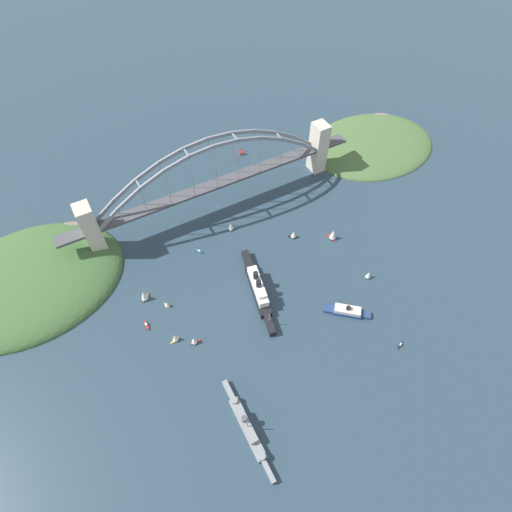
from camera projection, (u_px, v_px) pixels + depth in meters
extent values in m
plane|color=#283D4C|center=(217.00, 206.00, 407.07)|extent=(1400.00, 1400.00, 0.00)
cube|color=beige|center=(318.00, 147.00, 420.34)|extent=(13.42, 16.86, 54.50)
cube|color=beige|center=(92.00, 230.00, 350.80)|extent=(13.42, 16.86, 54.50)
cube|color=#47474C|center=(215.00, 185.00, 384.96)|extent=(220.42, 12.97, 2.40)
cube|color=#47474C|center=(333.00, 141.00, 425.29)|extent=(24.00, 12.97, 2.40)
cube|color=#47474C|center=(69.00, 238.00, 344.63)|extent=(24.00, 12.97, 2.40)
cube|color=gray|center=(304.00, 141.00, 411.76)|extent=(24.63, 1.80, 19.60)
cube|color=gray|center=(285.00, 135.00, 393.05)|extent=(24.33, 1.80, 16.02)
cube|color=gray|center=(265.00, 132.00, 377.33)|extent=(23.94, 1.80, 12.42)
cube|color=gray|center=(243.00, 132.00, 364.60)|extent=(23.49, 1.80, 8.79)
cube|color=gray|center=(220.00, 136.00, 354.86)|extent=(22.98, 1.80, 5.08)
cube|color=gray|center=(196.00, 144.00, 348.11)|extent=(22.98, 1.80, 5.08)
cube|color=gray|center=(171.00, 156.00, 344.34)|extent=(23.49, 1.80, 8.79)
cube|color=gray|center=(148.00, 171.00, 343.57)|extent=(23.94, 1.80, 12.42)
cube|color=gray|center=(125.00, 190.00, 345.78)|extent=(24.33, 1.80, 16.02)
cube|color=gray|center=(103.00, 212.00, 350.98)|extent=(24.63, 1.80, 19.60)
cube|color=gray|center=(310.00, 147.00, 405.49)|extent=(24.63, 1.80, 19.60)
cube|color=gray|center=(292.00, 142.00, 386.78)|extent=(24.33, 1.80, 16.02)
cube|color=gray|center=(272.00, 139.00, 371.06)|extent=(23.94, 1.80, 12.42)
cube|color=gray|center=(249.00, 139.00, 358.33)|extent=(23.49, 1.80, 8.79)
cube|color=gray|center=(226.00, 143.00, 348.59)|extent=(22.98, 1.80, 5.08)
cube|color=gray|center=(201.00, 151.00, 341.83)|extent=(22.98, 1.80, 5.08)
cube|color=gray|center=(177.00, 164.00, 338.07)|extent=(23.49, 1.80, 8.79)
cube|color=gray|center=(152.00, 179.00, 337.29)|extent=(23.94, 1.80, 12.42)
cube|color=gray|center=(129.00, 199.00, 339.50)|extent=(24.33, 1.80, 16.02)
cube|color=gray|center=(107.00, 221.00, 344.70)|extent=(24.63, 1.80, 19.60)
cube|color=gray|center=(316.00, 148.00, 418.72)|extent=(1.40, 11.67, 1.40)
cube|color=gray|center=(279.00, 136.00, 381.31)|extent=(1.40, 11.67, 1.40)
cube|color=gray|center=(235.00, 137.00, 355.85)|extent=(1.40, 11.67, 1.40)
cube|color=gray|center=(186.00, 153.00, 342.34)|extent=(1.40, 11.67, 1.40)
cube|color=gray|center=(138.00, 184.00, 340.79)|extent=(1.40, 11.67, 1.40)
cube|color=gray|center=(95.00, 228.00, 351.19)|extent=(1.40, 11.67, 1.40)
cylinder|color=gray|center=(294.00, 144.00, 407.91)|extent=(0.56, 0.56, 15.84)
cylinder|color=gray|center=(301.00, 150.00, 401.64)|extent=(0.56, 0.56, 15.84)
cylinder|color=gray|center=(275.00, 145.00, 395.93)|extent=(0.56, 0.56, 29.10)
cylinder|color=gray|center=(281.00, 152.00, 389.65)|extent=(0.56, 0.56, 29.10)
cylinder|color=gray|center=(254.00, 149.00, 385.44)|extent=(0.56, 0.56, 38.57)
cylinder|color=gray|center=(260.00, 155.00, 379.16)|extent=(0.56, 0.56, 38.57)
cylinder|color=gray|center=(233.00, 153.00, 376.44)|extent=(0.56, 0.56, 44.25)
cylinder|color=gray|center=(239.00, 161.00, 370.17)|extent=(0.56, 0.56, 44.25)
cylinder|color=gray|center=(210.00, 160.00, 368.94)|extent=(0.56, 0.56, 46.14)
cylinder|color=gray|center=(216.00, 168.00, 362.67)|extent=(0.56, 0.56, 46.14)
cylinder|color=gray|center=(187.00, 169.00, 362.94)|extent=(0.56, 0.56, 44.25)
cylinder|color=gray|center=(192.00, 177.00, 356.66)|extent=(0.56, 0.56, 44.25)
cylinder|color=gray|center=(163.00, 180.00, 358.42)|extent=(0.56, 0.56, 38.57)
cylinder|color=gray|center=(168.00, 188.00, 352.15)|extent=(0.56, 0.56, 38.57)
cylinder|color=gray|center=(140.00, 193.00, 355.40)|extent=(0.56, 0.56, 29.10)
cylinder|color=gray|center=(144.00, 201.00, 349.13)|extent=(0.56, 0.56, 29.10)
cylinder|color=gray|center=(116.00, 207.00, 353.88)|extent=(0.56, 0.56, 15.84)
cylinder|color=gray|center=(120.00, 216.00, 347.61)|extent=(0.56, 0.56, 15.84)
ellipsoid|color=#476638|center=(372.00, 145.00, 466.15)|extent=(146.28, 115.14, 16.26)
ellipsoid|color=#756B5B|center=(377.00, 123.00, 492.96)|extent=(51.20, 34.54, 8.94)
ellipsoid|color=#3D6033|center=(29.00, 283.00, 350.30)|extent=(160.66, 128.40, 30.65)
ellipsoid|color=#756B5B|center=(63.00, 240.00, 380.03)|extent=(56.23, 38.52, 16.86)
cube|color=black|center=(258.00, 290.00, 342.04)|extent=(20.58, 51.54, 6.00)
cube|color=black|center=(270.00, 325.00, 322.08)|extent=(8.86, 17.64, 6.00)
cube|color=black|center=(247.00, 259.00, 362.01)|extent=(9.87, 17.87, 6.00)
cube|color=white|center=(258.00, 286.00, 337.16)|extent=(16.36, 38.87, 6.39)
cube|color=white|center=(262.00, 293.00, 327.19)|extent=(8.79, 9.74, 3.20)
cylinder|color=black|center=(259.00, 284.00, 330.89)|extent=(4.26, 4.26, 6.65)
cylinder|color=black|center=(256.00, 275.00, 335.94)|extent=(4.26, 4.26, 6.65)
cylinder|color=tan|center=(269.00, 318.00, 317.02)|extent=(0.50, 0.50, 10.00)
cube|color=gray|center=(248.00, 429.00, 275.24)|extent=(7.70, 44.00, 4.14)
cube|color=gray|center=(269.00, 471.00, 259.35)|extent=(3.36, 14.68, 4.14)
cube|color=gray|center=(229.00, 390.00, 291.13)|extent=(3.98, 14.70, 4.14)
cube|color=gray|center=(247.00, 427.00, 272.09)|extent=(5.90, 22.04, 3.85)
cylinder|color=gray|center=(262.00, 456.00, 261.81)|extent=(4.79, 4.79, 2.20)
cylinder|color=gray|center=(234.00, 400.00, 283.66)|extent=(4.79, 4.79, 2.20)
cylinder|color=gray|center=(247.00, 424.00, 266.62)|extent=(0.60, 0.60, 10.00)
cylinder|color=#4C4C51|center=(244.00, 419.00, 271.21)|extent=(3.77, 3.77, 4.40)
cube|color=navy|center=(347.00, 312.00, 331.42)|extent=(23.08, 21.62, 2.70)
cube|color=navy|center=(366.00, 315.00, 329.57)|extent=(9.89, 9.77, 2.70)
cube|color=navy|center=(329.00, 308.00, 333.27)|extent=(10.72, 10.75, 2.70)
cube|color=beige|center=(348.00, 310.00, 329.14)|extent=(20.76, 19.35, 3.07)
cylinder|color=black|center=(348.00, 308.00, 326.99)|extent=(3.68, 3.68, 2.40)
cylinder|color=#B7B7B2|center=(243.00, 154.00, 456.38)|extent=(4.12, 5.37, 0.90)
cylinder|color=#B7B7B2|center=(240.00, 153.00, 456.58)|extent=(4.12, 5.37, 0.90)
cylinder|color=black|center=(243.00, 153.00, 455.55)|extent=(0.14, 0.14, 1.20)
cylinder|color=black|center=(240.00, 153.00, 455.75)|extent=(0.14, 0.14, 1.20)
ellipsoid|color=#B21E19|center=(241.00, 152.00, 454.67)|extent=(5.59, 7.25, 1.29)
cylinder|color=black|center=(241.00, 154.00, 452.49)|extent=(1.46, 1.35, 1.22)
cube|color=#B21E19|center=(241.00, 152.00, 453.63)|extent=(8.71, 6.77, 0.20)
cube|color=#B21E19|center=(241.00, 150.00, 456.70)|extent=(3.57, 2.95, 0.12)
cube|color=black|center=(241.00, 149.00, 455.70)|extent=(0.73, 0.97, 1.50)
cube|color=#B2231E|center=(331.00, 237.00, 380.99)|extent=(4.08, 6.81, 1.02)
cube|color=#B2231E|center=(328.00, 235.00, 382.99)|extent=(1.70, 2.33, 1.02)
cube|color=#B2231E|center=(335.00, 240.00, 378.98)|extent=(1.96, 2.38, 1.02)
cylinder|color=tan|center=(332.00, 233.00, 376.32)|extent=(0.16, 0.16, 11.45)
cone|color=white|center=(333.00, 234.00, 375.89)|extent=(6.83, 6.83, 9.16)
cube|color=gold|center=(167.00, 306.00, 336.02)|extent=(3.19, 4.49, 0.81)
cube|color=gold|center=(165.00, 304.00, 337.12)|extent=(1.27, 1.57, 0.81)
cube|color=gold|center=(169.00, 307.00, 334.92)|extent=(1.43, 1.63, 0.81)
cylinder|color=tan|center=(166.00, 303.00, 333.65)|extent=(0.16, 0.16, 5.56)
cone|color=silver|center=(167.00, 304.00, 333.39)|extent=(4.80, 4.80, 4.45)
cube|color=gold|center=(175.00, 341.00, 316.82)|extent=(5.27, 3.01, 0.72)
cube|color=gold|center=(171.00, 343.00, 315.45)|extent=(1.81, 1.22, 0.72)
cube|color=gold|center=(178.00, 338.00, 318.20)|extent=(1.85, 1.39, 0.72)
cylinder|color=tan|center=(174.00, 338.00, 313.32)|extent=(0.16, 0.16, 7.73)
cone|color=silver|center=(175.00, 337.00, 314.22)|extent=(5.49, 5.49, 6.19)
cube|color=#2D6B3D|center=(369.00, 277.00, 353.43)|extent=(5.11, 3.40, 0.96)
cube|color=#2D6B3D|center=(372.00, 276.00, 353.90)|extent=(1.77, 1.39, 0.96)
cube|color=#2D6B3D|center=(365.00, 278.00, 352.95)|extent=(1.82, 1.59, 0.96)
cylinder|color=tan|center=(370.00, 274.00, 350.15)|extent=(0.16, 0.16, 7.50)
cone|color=white|center=(369.00, 275.00, 350.24)|extent=(5.23, 5.23, 6.00)
cube|color=black|center=(400.00, 345.00, 314.19)|extent=(4.63, 3.03, 0.98)
cube|color=black|center=(398.00, 348.00, 312.78)|extent=(1.66, 1.30, 0.98)
cube|color=black|center=(402.00, 343.00, 315.61)|extent=(1.72, 1.45, 0.98)
cube|color=beige|center=(401.00, 344.00, 313.58)|extent=(2.48, 1.92, 1.25)
cube|color=#234C8C|center=(199.00, 251.00, 370.77)|extent=(4.36, 5.41, 1.19)
cube|color=#234C8C|center=(195.00, 250.00, 371.79)|extent=(1.75, 2.00, 1.19)
cube|color=#234C8C|center=(202.00, 253.00, 369.75)|extent=(1.90, 2.10, 1.19)
cube|color=beige|center=(199.00, 251.00, 369.70)|extent=(2.59, 2.98, 1.03)
cube|color=#B2231E|center=(196.00, 342.00, 315.87)|extent=(4.88, 2.42, 1.00)
cube|color=#B2231E|center=(200.00, 341.00, 316.65)|extent=(1.65, 1.04, 1.00)
cube|color=#B2231E|center=(192.00, 344.00, 315.09)|extent=(1.66, 1.22, 1.00)
cylinder|color=tan|center=(196.00, 339.00, 312.57)|extent=(0.16, 0.16, 7.61)
cone|color=white|center=(194.00, 340.00, 312.53)|extent=(4.70, 4.70, 6.09)
cube|color=#B2231E|center=(147.00, 325.00, 324.51)|extent=(2.12, 5.28, 1.27)
cube|color=#B2231E|center=(148.00, 329.00, 322.69)|extent=(1.12, 1.78, 1.27)
cube|color=#B2231E|center=(145.00, 322.00, 326.34)|extent=(1.34, 1.78, 1.27)
cube|color=beige|center=(146.00, 324.00, 323.99)|extent=(1.64, 2.66, 0.93)
cube|color=brown|center=(146.00, 297.00, 340.71)|extent=(6.38, 5.81, 0.93)
cube|color=brown|center=(149.00, 294.00, 343.08)|extent=(2.30, 2.16, 0.93)
cube|color=brown|center=(143.00, 301.00, 338.35)|extent=(2.44, 2.32, 0.93)
cylinder|color=tan|center=(145.00, 293.00, 336.27)|extent=(0.16, 0.16, 11.08)
cone|color=white|center=(144.00, 295.00, 335.68)|extent=(8.05, 8.05, 8.86)
cube|color=black|center=(292.00, 237.00, 381.44)|extent=(5.43, 5.21, 1.03)
cube|color=black|center=(289.00, 236.00, 381.89)|extent=(2.01, 1.96, 1.03)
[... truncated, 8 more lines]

